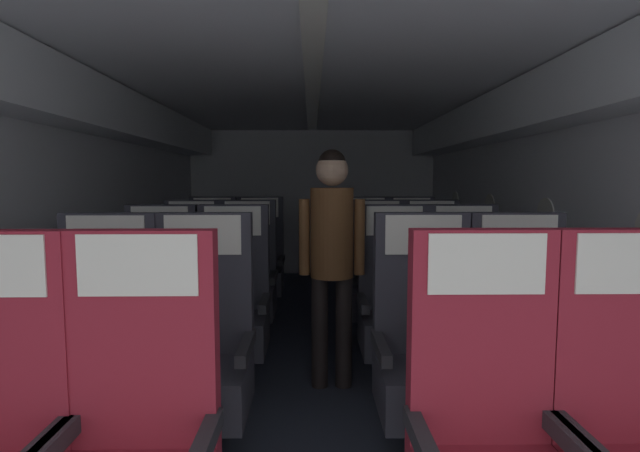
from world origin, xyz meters
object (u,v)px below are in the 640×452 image
at_px(seat_b_left_window, 103,358).
at_px(seat_d_right_aisle, 433,282).
at_px(seat_b_right_aisle, 522,355).
at_px(seat_e_left_aisle, 260,265).
at_px(seat_e_right_window, 366,265).
at_px(seat_b_right_window, 425,355).
at_px(seat_c_right_window, 395,309).
at_px(seat_c_right_aisle, 465,308).
at_px(seat_b_left_aisle, 202,356).
at_px(seat_d_left_window, 191,283).
at_px(seat_c_left_window, 158,310).
at_px(seat_e_right_aisle, 412,265).
at_px(seat_d_left_aisle, 247,283).
at_px(seat_d_right_window, 378,282).
at_px(seat_c_left_aisle, 232,309).
at_px(seat_e_left_window, 212,265).
at_px(flight_attendant, 332,243).

bearing_deg(seat_b_left_window, seat_d_right_aisle, 39.97).
relative_size(seat_b_right_aisle, seat_e_left_aisle, 1.00).
distance_m(seat_b_left_window, seat_b_right_aisle, 2.07).
relative_size(seat_e_left_aisle, seat_e_right_window, 1.00).
relative_size(seat_b_right_window, seat_e_right_window, 1.00).
height_order(seat_c_right_window, seat_e_left_aisle, same).
bearing_deg(seat_e_right_window, seat_e_left_aisle, -179.98).
distance_m(seat_c_right_aisle, seat_e_right_window, 1.78).
height_order(seat_b_left_aisle, seat_d_left_window, same).
xyz_separation_m(seat_c_left_window, seat_e_right_aisle, (2.08, 1.70, 0.00)).
relative_size(seat_c_left_window, seat_e_left_aisle, 1.00).
relative_size(seat_d_left_aisle, seat_d_right_window, 1.00).
bearing_deg(seat_b_right_aisle, seat_e_right_window, 100.61).
bearing_deg(seat_c_left_window, seat_b_left_aisle, -60.57).
xyz_separation_m(seat_d_left_aisle, seat_d_right_aisle, (1.59, 0.00, 0.00)).
bearing_deg(seat_d_right_window, seat_c_right_aisle, -60.66).
distance_m(seat_c_right_aisle, seat_d_left_window, 2.24).
relative_size(seat_d_right_window, seat_e_right_window, 1.00).
distance_m(seat_c_left_aisle, seat_d_left_aisle, 0.84).
bearing_deg(seat_e_left_aisle, seat_d_left_aisle, -90.82).
relative_size(seat_b_right_aisle, seat_e_left_window, 1.00).
bearing_deg(seat_e_right_aisle, seat_c_left_aisle, -132.85).
bearing_deg(seat_d_right_window, seat_b_right_window, -90.02).
xyz_separation_m(seat_d_left_window, seat_e_right_window, (1.59, 0.87, 0.00)).
height_order(seat_d_left_aisle, seat_e_right_window, same).
height_order(seat_e_right_aisle, flight_attendant, flight_attendant).
bearing_deg(seat_b_right_window, seat_d_left_window, 132.86).
height_order(seat_c_right_window, seat_d_left_aisle, same).
relative_size(seat_b_right_aisle, seat_d_right_aisle, 1.00).
bearing_deg(seat_b_right_window, flight_attendant, 118.43).
bearing_deg(seat_d_right_aisle, seat_d_left_window, -179.80).
bearing_deg(seat_d_right_window, seat_c_right_window, -89.90).
bearing_deg(seat_e_right_window, seat_d_left_aisle, -142.12).
bearing_deg(seat_e_right_window, seat_c_right_window, -90.02).
bearing_deg(seat_c_left_aisle, seat_d_right_aisle, 28.22).
relative_size(seat_b_left_aisle, seat_c_left_window, 1.00).
height_order(seat_d_right_window, seat_e_right_aisle, same).
height_order(seat_b_right_aisle, seat_c_right_aisle, same).
bearing_deg(seat_c_right_aisle, seat_b_left_aisle, -151.58).
bearing_deg(seat_b_left_window, seat_b_right_aisle, 0.17).
bearing_deg(seat_c_left_aisle, seat_d_right_window, 37.75).
bearing_deg(seat_c_left_aisle, seat_c_right_aisle, -0.10).
bearing_deg(seat_b_left_aisle, seat_e_left_window, 100.68).
relative_size(seat_b_right_window, seat_c_right_window, 1.00).
distance_m(seat_b_left_aisle, seat_e_right_aisle, 3.02).
xyz_separation_m(seat_b_left_window, seat_b_right_window, (1.59, 0.01, 0.00)).
height_order(seat_b_left_aisle, flight_attendant, flight_attendant).
height_order(seat_e_left_window, seat_e_left_aisle, same).
bearing_deg(seat_e_left_window, flight_attendant, -57.12).
distance_m(seat_c_right_window, seat_e_right_window, 1.73).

